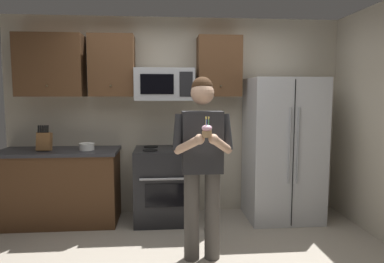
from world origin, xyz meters
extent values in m
cube|color=#B7AD99|center=(0.00, 1.75, 1.30)|extent=(4.40, 0.10, 2.60)
cube|color=black|center=(-0.15, 1.36, 0.46)|extent=(0.76, 0.66, 0.92)
cube|color=black|center=(-0.15, 1.02, 0.42)|extent=(0.48, 0.01, 0.28)
cylinder|color=#99999E|center=(-0.15, 1.00, 0.62)|extent=(0.60, 0.03, 0.03)
cylinder|color=black|center=(-0.33, 1.22, 0.93)|extent=(0.18, 0.18, 0.01)
cylinder|color=black|center=(0.03, 1.22, 0.93)|extent=(0.18, 0.18, 0.01)
cylinder|color=black|center=(-0.33, 1.50, 0.93)|extent=(0.18, 0.18, 0.01)
cylinder|color=black|center=(0.03, 1.50, 0.93)|extent=(0.18, 0.18, 0.01)
cube|color=#9EA0A5|center=(-0.15, 1.48, 1.72)|extent=(0.74, 0.40, 0.40)
cube|color=black|center=(-0.24, 1.28, 1.72)|extent=(0.40, 0.01, 0.24)
cube|color=black|center=(0.11, 1.28, 1.72)|extent=(0.16, 0.01, 0.30)
cube|color=#B7BABF|center=(1.35, 1.32, 0.90)|extent=(0.90, 0.72, 1.80)
cylinder|color=gray|center=(1.30, 0.94, 1.00)|extent=(0.02, 0.02, 0.90)
cylinder|color=gray|center=(1.40, 0.94, 1.00)|extent=(0.02, 0.02, 0.90)
cube|color=black|center=(1.35, 0.95, 0.90)|extent=(0.01, 0.01, 1.74)
cube|color=#4C301C|center=(-1.55, 1.53, 1.95)|extent=(0.80, 0.34, 0.76)
sphere|color=brown|center=(-1.55, 1.35, 1.70)|extent=(0.03, 0.03, 0.03)
cube|color=#4C301C|center=(-0.80, 1.53, 1.95)|extent=(0.55, 0.34, 0.76)
sphere|color=brown|center=(-0.80, 1.35, 1.70)|extent=(0.03, 0.03, 0.03)
cube|color=#4C301C|center=(0.55, 1.53, 1.95)|extent=(0.55, 0.34, 0.76)
sphere|color=brown|center=(0.55, 1.35, 1.70)|extent=(0.03, 0.03, 0.03)
cube|color=#4C301C|center=(-1.45, 1.38, 0.44)|extent=(1.40, 0.62, 0.88)
cube|color=#2D2D33|center=(-1.45, 1.38, 0.90)|extent=(1.44, 0.66, 0.04)
cube|color=brown|center=(-1.60, 1.33, 1.03)|extent=(0.16, 0.15, 0.24)
cylinder|color=black|center=(-1.66, 1.31, 1.19)|extent=(0.02, 0.04, 0.09)
cylinder|color=black|center=(-1.63, 1.31, 1.19)|extent=(0.02, 0.04, 0.09)
cylinder|color=black|center=(-1.61, 1.31, 1.19)|extent=(0.02, 0.04, 0.09)
cylinder|color=black|center=(-1.59, 1.31, 1.19)|extent=(0.02, 0.04, 0.09)
cylinder|color=black|center=(-1.57, 1.31, 1.19)|extent=(0.02, 0.04, 0.09)
cylinder|color=black|center=(-1.55, 1.31, 1.19)|extent=(0.02, 0.04, 0.09)
cylinder|color=white|center=(-1.11, 1.34, 0.96)|extent=(0.18, 0.18, 0.08)
torus|color=white|center=(-1.11, 1.34, 1.00)|extent=(0.19, 0.19, 0.01)
cylinder|color=#4C4742|center=(0.09, 0.28, 0.43)|extent=(0.15, 0.15, 0.86)
cylinder|color=#4C4742|center=(0.29, 0.28, 0.43)|extent=(0.15, 0.15, 0.86)
cube|color=#262628|center=(0.19, 0.28, 1.15)|extent=(0.38, 0.22, 0.58)
sphere|color=tan|center=(0.19, 0.28, 1.61)|extent=(0.22, 0.22, 0.22)
sphere|color=#382314|center=(0.19, 0.29, 1.66)|extent=(0.20, 0.20, 0.20)
cylinder|color=#262628|center=(-0.03, 0.25, 1.25)|extent=(0.15, 0.18, 0.35)
cylinder|color=tan|center=(0.04, 0.09, 1.15)|extent=(0.26, 0.33, 0.21)
sphere|color=tan|center=(0.13, -0.04, 1.22)|extent=(0.09, 0.09, 0.09)
cylinder|color=#262628|center=(0.42, 0.25, 1.25)|extent=(0.15, 0.18, 0.35)
cylinder|color=tan|center=(0.34, 0.09, 1.15)|extent=(0.26, 0.33, 0.21)
sphere|color=tan|center=(0.25, -0.04, 1.22)|extent=(0.09, 0.09, 0.09)
cylinder|color=#A87F56|center=(0.19, -0.06, 1.26)|extent=(0.08, 0.08, 0.06)
ellipsoid|color=#F2B2CC|center=(0.19, -0.06, 1.31)|extent=(0.09, 0.09, 0.06)
cylinder|color=#4CBF66|center=(0.21, -0.06, 1.36)|extent=(0.01, 0.01, 0.06)
ellipsoid|color=#FFD159|center=(0.21, -0.06, 1.40)|extent=(0.01, 0.01, 0.02)
cylinder|color=#F2D84C|center=(0.19, -0.05, 1.36)|extent=(0.01, 0.01, 0.06)
ellipsoid|color=#FFD159|center=(0.19, -0.05, 1.40)|extent=(0.01, 0.01, 0.02)
cylinder|color=#4C7FE5|center=(0.19, -0.07, 1.36)|extent=(0.01, 0.01, 0.06)
ellipsoid|color=#FFD159|center=(0.19, -0.07, 1.40)|extent=(0.01, 0.01, 0.02)
camera|label=1|loc=(-0.18, -2.95, 1.60)|focal=32.50mm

